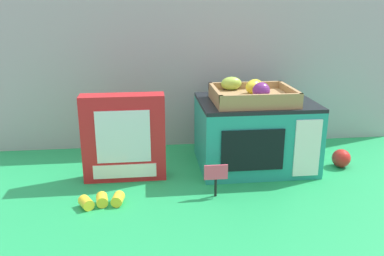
# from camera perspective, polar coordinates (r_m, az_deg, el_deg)

# --- Properties ---
(ground_plane) EXTENTS (1.70, 1.70, 0.00)m
(ground_plane) POSITION_cam_1_polar(r_m,az_deg,el_deg) (1.39, 2.75, -6.10)
(ground_plane) COLOR #219E54
(ground_plane) RESTS_ON ground
(display_back_panel) EXTENTS (1.61, 0.03, 0.56)m
(display_back_panel) POSITION_cam_1_polar(r_m,az_deg,el_deg) (1.60, 1.14, 7.46)
(display_back_panel) COLOR #A0A3A8
(display_back_panel) RESTS_ON ground
(toy_microwave) EXTENTS (0.38, 0.30, 0.23)m
(toy_microwave) POSITION_cam_1_polar(r_m,az_deg,el_deg) (1.42, 8.78, -0.73)
(toy_microwave) COLOR teal
(toy_microwave) RESTS_ON ground
(food_groups_crate) EXTENTS (0.26, 0.22, 0.08)m
(food_groups_crate) POSITION_cam_1_polar(r_m,az_deg,el_deg) (1.36, 8.40, 4.60)
(food_groups_crate) COLOR #A37F51
(food_groups_crate) RESTS_ON toy_microwave
(cookie_set_box) EXTENTS (0.26, 0.07, 0.28)m
(cookie_set_box) POSITION_cam_1_polar(r_m,az_deg,el_deg) (1.31, -9.54, -1.37)
(cookie_set_box) COLOR red
(cookie_set_box) RESTS_ON ground
(price_sign) EXTENTS (0.07, 0.01, 0.10)m
(price_sign) POSITION_cam_1_polar(r_m,az_deg,el_deg) (1.19, 3.37, -6.68)
(price_sign) COLOR black
(price_sign) RESTS_ON ground
(loose_toy_banana) EXTENTS (0.13, 0.07, 0.03)m
(loose_toy_banana) POSITION_cam_1_polar(r_m,az_deg,el_deg) (1.19, -12.50, -9.91)
(loose_toy_banana) COLOR yellow
(loose_toy_banana) RESTS_ON ground
(loose_toy_apple) EXTENTS (0.06, 0.06, 0.06)m
(loose_toy_apple) POSITION_cam_1_polar(r_m,az_deg,el_deg) (1.51, 20.22, -4.00)
(loose_toy_apple) COLOR red
(loose_toy_apple) RESTS_ON ground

